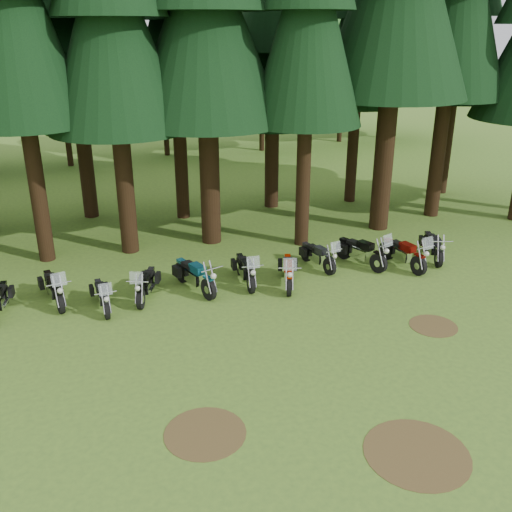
{
  "coord_description": "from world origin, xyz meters",
  "views": [
    {
      "loc": [
        -5.11,
        -11.83,
        8.22
      ],
      "look_at": [
        0.5,
        5.0,
        1.0
      ],
      "focal_mm": 40.0,
      "sensor_mm": 36.0,
      "label": 1
    }
  ],
  "objects_px": {
    "motorcycle_8": "(361,253)",
    "motorcycle_10": "(433,247)",
    "motorcycle_3": "(146,285)",
    "motorcycle_9": "(403,254)",
    "motorcycle_6": "(288,272)",
    "motorcycle_4": "(195,276)",
    "motorcycle_5": "(245,271)",
    "motorcycle_2": "(102,297)",
    "motorcycle_7": "(318,256)",
    "motorcycle_1": "(54,289)"
  },
  "relations": [
    {
      "from": "motorcycle_3",
      "to": "motorcycle_9",
      "type": "distance_m",
      "value": 9.24
    },
    {
      "from": "motorcycle_1",
      "to": "motorcycle_5",
      "type": "bearing_deg",
      "value": -16.58
    },
    {
      "from": "motorcycle_7",
      "to": "motorcycle_6",
      "type": "bearing_deg",
      "value": -156.81
    },
    {
      "from": "motorcycle_7",
      "to": "motorcycle_5",
      "type": "bearing_deg",
      "value": 178.0
    },
    {
      "from": "motorcycle_9",
      "to": "motorcycle_10",
      "type": "height_order",
      "value": "motorcycle_9"
    },
    {
      "from": "motorcycle_1",
      "to": "motorcycle_7",
      "type": "relative_size",
      "value": 1.09
    },
    {
      "from": "motorcycle_2",
      "to": "motorcycle_9",
      "type": "xyz_separation_m",
      "value": [
        10.63,
        -0.04,
        0.08
      ]
    },
    {
      "from": "motorcycle_8",
      "to": "motorcycle_7",
      "type": "bearing_deg",
      "value": 148.56
    },
    {
      "from": "motorcycle_5",
      "to": "motorcycle_6",
      "type": "distance_m",
      "value": 1.46
    },
    {
      "from": "motorcycle_2",
      "to": "motorcycle_8",
      "type": "bearing_deg",
      "value": -1.42
    },
    {
      "from": "motorcycle_2",
      "to": "motorcycle_4",
      "type": "relative_size",
      "value": 0.87
    },
    {
      "from": "motorcycle_2",
      "to": "motorcycle_6",
      "type": "height_order",
      "value": "motorcycle_6"
    },
    {
      "from": "motorcycle_8",
      "to": "motorcycle_3",
      "type": "bearing_deg",
      "value": 160.99
    },
    {
      "from": "motorcycle_2",
      "to": "motorcycle_9",
      "type": "distance_m",
      "value": 10.63
    },
    {
      "from": "motorcycle_3",
      "to": "motorcycle_9",
      "type": "height_order",
      "value": "motorcycle_9"
    },
    {
      "from": "motorcycle_8",
      "to": "motorcycle_10",
      "type": "bearing_deg",
      "value": -25.74
    },
    {
      "from": "motorcycle_4",
      "to": "motorcycle_10",
      "type": "xyz_separation_m",
      "value": [
        9.12,
        -0.11,
        -0.03
      ]
    },
    {
      "from": "motorcycle_9",
      "to": "motorcycle_6",
      "type": "bearing_deg",
      "value": 172.59
    },
    {
      "from": "motorcycle_2",
      "to": "motorcycle_10",
      "type": "relative_size",
      "value": 0.93
    },
    {
      "from": "motorcycle_3",
      "to": "motorcycle_5",
      "type": "bearing_deg",
      "value": 22.7
    },
    {
      "from": "motorcycle_2",
      "to": "motorcycle_3",
      "type": "distance_m",
      "value": 1.44
    },
    {
      "from": "motorcycle_6",
      "to": "motorcycle_10",
      "type": "relative_size",
      "value": 1.03
    },
    {
      "from": "motorcycle_7",
      "to": "motorcycle_10",
      "type": "bearing_deg",
      "value": -18.35
    },
    {
      "from": "motorcycle_3",
      "to": "motorcycle_6",
      "type": "xyz_separation_m",
      "value": [
        4.69,
        -0.55,
        0.02
      ]
    },
    {
      "from": "motorcycle_5",
      "to": "motorcycle_10",
      "type": "bearing_deg",
      "value": 2.65
    },
    {
      "from": "motorcycle_1",
      "to": "motorcycle_7",
      "type": "xyz_separation_m",
      "value": [
        9.07,
        -0.04,
        -0.04
      ]
    },
    {
      "from": "motorcycle_7",
      "to": "motorcycle_3",
      "type": "bearing_deg",
      "value": 173.6
    },
    {
      "from": "motorcycle_4",
      "to": "motorcycle_6",
      "type": "xyz_separation_m",
      "value": [
        3.08,
        -0.62,
        -0.02
      ]
    },
    {
      "from": "motorcycle_5",
      "to": "motorcycle_8",
      "type": "distance_m",
      "value": 4.49
    },
    {
      "from": "motorcycle_1",
      "to": "motorcycle_2",
      "type": "height_order",
      "value": "motorcycle_1"
    },
    {
      "from": "motorcycle_1",
      "to": "motorcycle_8",
      "type": "height_order",
      "value": "motorcycle_8"
    },
    {
      "from": "motorcycle_10",
      "to": "motorcycle_2",
      "type": "bearing_deg",
      "value": -159.56
    },
    {
      "from": "motorcycle_1",
      "to": "motorcycle_10",
      "type": "xyz_separation_m",
      "value": [
        13.54,
        -0.6,
        -0.02
      ]
    },
    {
      "from": "motorcycle_2",
      "to": "motorcycle_7",
      "type": "relative_size",
      "value": 0.96
    },
    {
      "from": "motorcycle_7",
      "to": "motorcycle_9",
      "type": "distance_m",
      "value": 3.1
    },
    {
      "from": "motorcycle_5",
      "to": "motorcycle_8",
      "type": "xyz_separation_m",
      "value": [
        4.48,
        0.17,
        0.04
      ]
    },
    {
      "from": "motorcycle_7",
      "to": "motorcycle_8",
      "type": "distance_m",
      "value": 1.62
    },
    {
      "from": "motorcycle_3",
      "to": "motorcycle_6",
      "type": "bearing_deg",
      "value": 15.06
    },
    {
      "from": "motorcycle_1",
      "to": "motorcycle_3",
      "type": "height_order",
      "value": "motorcycle_1"
    },
    {
      "from": "motorcycle_8",
      "to": "motorcycle_6",
      "type": "bearing_deg",
      "value": 173.1
    },
    {
      "from": "motorcycle_4",
      "to": "motorcycle_8",
      "type": "distance_m",
      "value": 6.24
    },
    {
      "from": "motorcycle_1",
      "to": "motorcycle_6",
      "type": "relative_size",
      "value": 1.03
    },
    {
      "from": "motorcycle_6",
      "to": "motorcycle_1",
      "type": "bearing_deg",
      "value": -169.14
    },
    {
      "from": "motorcycle_7",
      "to": "motorcycle_8",
      "type": "relative_size",
      "value": 0.9
    },
    {
      "from": "motorcycle_5",
      "to": "motorcycle_9",
      "type": "xyz_separation_m",
      "value": [
        5.86,
        -0.44,
        0.04
      ]
    },
    {
      "from": "motorcycle_2",
      "to": "motorcycle_6",
      "type": "bearing_deg",
      "value": -6.87
    },
    {
      "from": "motorcycle_5",
      "to": "motorcycle_9",
      "type": "bearing_deg",
      "value": -0.91
    },
    {
      "from": "motorcycle_7",
      "to": "motorcycle_9",
      "type": "height_order",
      "value": "motorcycle_9"
    },
    {
      "from": "motorcycle_8",
      "to": "motorcycle_10",
      "type": "height_order",
      "value": "motorcycle_8"
    },
    {
      "from": "motorcycle_4",
      "to": "motorcycle_10",
      "type": "relative_size",
      "value": 1.08
    }
  ]
}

